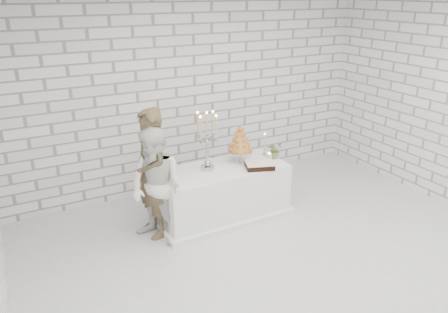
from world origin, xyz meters
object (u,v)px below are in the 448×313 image
candelabra (207,141)px  croquembouche (240,144)px  cake_table (223,192)px  groom (151,174)px  bride (157,187)px

candelabra → croquembouche: bearing=3.2°
cake_table → candelabra: bearing=164.9°
candelabra → groom: bearing=-177.9°
bride → croquembouche: (1.36, 0.27, 0.26)m
cake_table → croquembouche: bearing=14.4°
groom → croquembouche: (1.35, 0.06, 0.16)m
cake_table → candelabra: (-0.20, 0.05, 0.79)m
bride → cake_table: bearing=71.1°
bride → croquembouche: size_ratio=2.77×
cake_table → groom: (-1.02, 0.02, 0.49)m
groom → croquembouche: bearing=86.4°
cake_table → bride: bride is taller
bride → croquembouche: 1.41m
croquembouche → candelabra: bearing=-176.8°
cake_table → bride: size_ratio=1.18×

